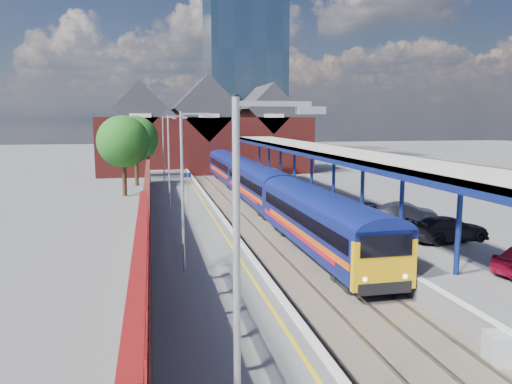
{
  "coord_description": "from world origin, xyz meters",
  "views": [
    {
      "loc": [
        -7.79,
        -15.64,
        7.65
      ],
      "look_at": [
        -0.62,
        18.4,
        2.6
      ],
      "focal_mm": 35.0,
      "sensor_mm": 36.0,
      "label": 1
    }
  ],
  "objects_px": {
    "train": "(242,173)",
    "lamp_post_c": "(171,156)",
    "parked_car_silver": "(406,212)",
    "lamp_post_b": "(186,182)",
    "parked_car_dark": "(448,229)",
    "lamp_post_a": "(245,286)",
    "parked_car_blue": "(371,210)",
    "relay_cabinet": "(498,349)",
    "lamp_post_d": "(165,145)",
    "platform_sign": "(188,183)"
  },
  "relations": [
    {
      "from": "lamp_post_b",
      "to": "parked_car_blue",
      "type": "distance_m",
      "value": 16.59
    },
    {
      "from": "lamp_post_d",
      "to": "parked_car_silver",
      "type": "bearing_deg",
      "value": -58.46
    },
    {
      "from": "parked_car_silver",
      "to": "parked_car_blue",
      "type": "height_order",
      "value": "parked_car_silver"
    },
    {
      "from": "lamp_post_a",
      "to": "lamp_post_c",
      "type": "bearing_deg",
      "value": 90.0
    },
    {
      "from": "lamp_post_b",
      "to": "parked_car_silver",
      "type": "distance_m",
      "value": 17.11
    },
    {
      "from": "lamp_post_a",
      "to": "parked_car_blue",
      "type": "xyz_separation_m",
      "value": [
        13.18,
        23.47,
        -3.46
      ]
    },
    {
      "from": "train",
      "to": "lamp_post_d",
      "type": "height_order",
      "value": "lamp_post_d"
    },
    {
      "from": "platform_sign",
      "to": "parked_car_blue",
      "type": "distance_m",
      "value": 14.62
    },
    {
      "from": "lamp_post_d",
      "to": "parked_car_silver",
      "type": "xyz_separation_m",
      "value": [
        14.86,
        -24.21,
        -3.36
      ]
    },
    {
      "from": "lamp_post_a",
      "to": "lamp_post_c",
      "type": "relative_size",
      "value": 1.0
    },
    {
      "from": "lamp_post_c",
      "to": "parked_car_silver",
      "type": "bearing_deg",
      "value": -28.93
    },
    {
      "from": "lamp_post_d",
      "to": "parked_car_silver",
      "type": "relative_size",
      "value": 1.82
    },
    {
      "from": "train",
      "to": "lamp_post_a",
      "type": "height_order",
      "value": "lamp_post_a"
    },
    {
      "from": "platform_sign",
      "to": "relay_cabinet",
      "type": "relative_size",
      "value": 2.5
    },
    {
      "from": "lamp_post_a",
      "to": "lamp_post_b",
      "type": "height_order",
      "value": "same"
    },
    {
      "from": "lamp_post_c",
      "to": "lamp_post_d",
      "type": "height_order",
      "value": "same"
    },
    {
      "from": "train",
      "to": "parked_car_dark",
      "type": "bearing_deg",
      "value": -76.12
    },
    {
      "from": "parked_car_dark",
      "to": "relay_cabinet",
      "type": "distance_m",
      "value": 12.53
    },
    {
      "from": "relay_cabinet",
      "to": "parked_car_silver",
      "type": "bearing_deg",
      "value": 85.25
    },
    {
      "from": "parked_car_dark",
      "to": "relay_cabinet",
      "type": "bearing_deg",
      "value": 146.69
    },
    {
      "from": "lamp_post_d",
      "to": "relay_cabinet",
      "type": "bearing_deg",
      "value": -77.43
    },
    {
      "from": "parked_car_silver",
      "to": "parked_car_dark",
      "type": "relative_size",
      "value": 0.81
    },
    {
      "from": "lamp_post_b",
      "to": "lamp_post_c",
      "type": "xyz_separation_m",
      "value": [
        0.0,
        16.0,
        0.0
      ]
    },
    {
      "from": "lamp_post_a",
      "to": "parked_car_silver",
      "type": "bearing_deg",
      "value": 55.7
    },
    {
      "from": "parked_car_silver",
      "to": "parked_car_blue",
      "type": "bearing_deg",
      "value": 62.85
    },
    {
      "from": "parked_car_dark",
      "to": "lamp_post_b",
      "type": "bearing_deg",
      "value": 92.35
    },
    {
      "from": "train",
      "to": "parked_car_silver",
      "type": "relative_size",
      "value": 17.16
    },
    {
      "from": "lamp_post_b",
      "to": "lamp_post_c",
      "type": "height_order",
      "value": "same"
    },
    {
      "from": "platform_sign",
      "to": "lamp_post_a",
      "type": "bearing_deg",
      "value": -92.44
    },
    {
      "from": "parked_car_silver",
      "to": "parked_car_dark",
      "type": "bearing_deg",
      "value": -165.88
    },
    {
      "from": "train",
      "to": "lamp_post_c",
      "type": "bearing_deg",
      "value": -120.23
    },
    {
      "from": "train",
      "to": "relay_cabinet",
      "type": "height_order",
      "value": "train"
    },
    {
      "from": "lamp_post_d",
      "to": "platform_sign",
      "type": "distance_m",
      "value": 14.25
    },
    {
      "from": "parked_car_dark",
      "to": "relay_cabinet",
      "type": "xyz_separation_m",
      "value": [
        -5.44,
        -11.23,
        -1.18
      ]
    },
    {
      "from": "lamp_post_b",
      "to": "parked_car_silver",
      "type": "xyz_separation_m",
      "value": [
        14.86,
        7.79,
        -3.36
      ]
    },
    {
      "from": "lamp_post_c",
      "to": "lamp_post_a",
      "type": "bearing_deg",
      "value": -90.0
    },
    {
      "from": "platform_sign",
      "to": "parked_car_silver",
      "type": "bearing_deg",
      "value": -37.11
    },
    {
      "from": "lamp_post_b",
      "to": "lamp_post_d",
      "type": "height_order",
      "value": "same"
    },
    {
      "from": "train",
      "to": "parked_car_blue",
      "type": "height_order",
      "value": "train"
    },
    {
      "from": "train",
      "to": "parked_car_silver",
      "type": "bearing_deg",
      "value": -72.1
    },
    {
      "from": "lamp_post_c",
      "to": "parked_car_dark",
      "type": "distance_m",
      "value": 20.1
    },
    {
      "from": "parked_car_blue",
      "to": "parked_car_dark",
      "type": "bearing_deg",
      "value": -162.33
    },
    {
      "from": "parked_car_silver",
      "to": "train",
      "type": "bearing_deg",
      "value": 35.71
    },
    {
      "from": "train",
      "to": "parked_car_blue",
      "type": "bearing_deg",
      "value": -75.11
    },
    {
      "from": "parked_car_blue",
      "to": "train",
      "type": "bearing_deg",
      "value": 21.64
    },
    {
      "from": "train",
      "to": "lamp_post_c",
      "type": "distance_m",
      "value": 15.86
    },
    {
      "from": "parked_car_dark",
      "to": "relay_cabinet",
      "type": "height_order",
      "value": "parked_car_dark"
    },
    {
      "from": "lamp_post_c",
      "to": "parked_car_silver",
      "type": "height_order",
      "value": "lamp_post_c"
    },
    {
      "from": "lamp_post_a",
      "to": "lamp_post_b",
      "type": "relative_size",
      "value": 1.0
    },
    {
      "from": "parked_car_dark",
      "to": "parked_car_silver",
      "type": "bearing_deg",
      "value": -11.14
    }
  ]
}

